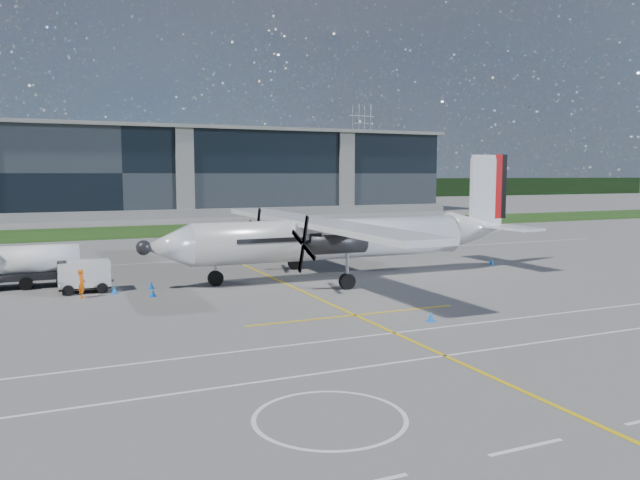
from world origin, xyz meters
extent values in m
plane|color=#585653|center=(0.00, 40.00, 0.00)|extent=(400.00, 400.00, 0.00)
cube|color=#183A0F|center=(0.00, 48.00, 0.02)|extent=(400.00, 18.00, 0.04)
cube|color=black|center=(0.00, 80.00, 7.50)|extent=(120.00, 20.00, 15.00)
cube|color=black|center=(0.00, 140.00, 3.00)|extent=(400.00, 6.00, 6.00)
cube|color=yellow|center=(3.00, 10.00, 0.01)|extent=(0.20, 70.00, 0.01)
cube|color=white|center=(0.00, -14.00, 0.01)|extent=(90.00, 0.15, 0.01)
imported|color=#F25907|center=(-9.79, 4.71, 0.98)|extent=(0.67, 0.87, 1.97)
cone|color=blue|center=(5.85, -8.76, 0.25)|extent=(0.36, 0.36, 0.50)
cone|color=blue|center=(-5.89, 3.40, 0.25)|extent=(0.36, 0.36, 0.50)
cone|color=blue|center=(21.63, 5.94, 0.25)|extent=(0.36, 0.36, 0.50)
cone|color=blue|center=(-7.91, 5.28, 0.25)|extent=(0.36, 0.36, 0.50)
cone|color=blue|center=(-5.56, 6.16, 0.25)|extent=(0.36, 0.36, 0.50)
camera|label=1|loc=(-11.63, -34.50, 7.35)|focal=35.00mm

